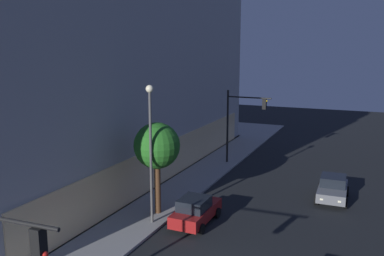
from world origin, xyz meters
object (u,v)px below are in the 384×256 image
at_px(modern_building, 37,52).
at_px(sidewalk_tree, 157,146).
at_px(street_lamp_sidewalk, 151,138).
at_px(traffic_light_far_corner, 240,116).
at_px(car_red, 196,210).
at_px(car_grey, 333,188).

distance_m(modern_building, sidewalk_tree, 18.12).
bearing_deg(modern_building, street_lamp_sidewalk, -117.11).
bearing_deg(traffic_light_far_corner, modern_building, 110.07).
xyz_separation_m(traffic_light_far_corner, car_red, (-13.33, -1.47, -3.63)).
relative_size(traffic_light_far_corner, car_red, 1.58).
relative_size(modern_building, street_lamp_sidewalk, 4.47).
relative_size(street_lamp_sidewalk, car_red, 1.96).
relative_size(modern_building, traffic_light_far_corner, 5.53).
bearing_deg(modern_building, sidewalk_tree, -113.44).
distance_m(modern_building, car_red, 21.86).
distance_m(traffic_light_far_corner, street_lamp_sidewalk, 14.56).
bearing_deg(sidewalk_tree, car_red, -95.38).
bearing_deg(car_red, car_grey, -43.44).
xyz_separation_m(modern_building, street_lamp_sidewalk, (-8.29, -16.20, -4.80)).
distance_m(modern_building, street_lamp_sidewalk, 18.82).
bearing_deg(car_grey, modern_building, 90.82).
height_order(modern_building, street_lamp_sidewalk, modern_building).
bearing_deg(sidewalk_tree, car_grey, -53.55).
bearing_deg(sidewalk_tree, modern_building, 66.56).
bearing_deg(street_lamp_sidewalk, modern_building, 62.89).
distance_m(sidewalk_tree, car_red, 4.50).
relative_size(traffic_light_far_corner, car_grey, 1.60).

